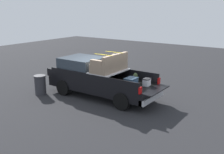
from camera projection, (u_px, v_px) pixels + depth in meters
ground_plane at (102, 97)px, 13.19m from camera, size 40.00×40.00×0.00m
pickup_truck at (96, 77)px, 13.14m from camera, size 6.05×2.06×2.23m
trash_can at (40, 85)px, 13.45m from camera, size 0.60×0.60×0.98m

